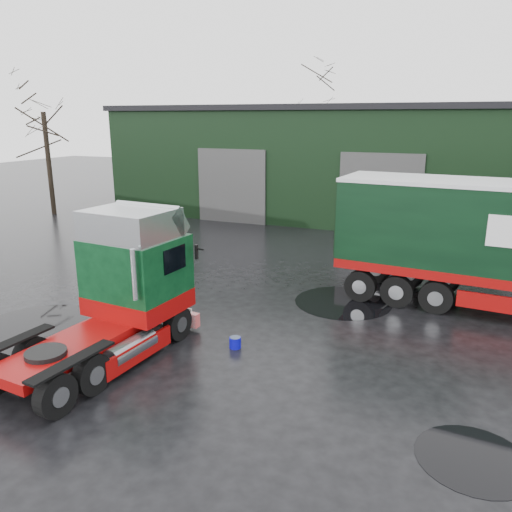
{
  "coord_description": "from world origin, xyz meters",
  "views": [
    {
      "loc": [
        5.82,
        -10.73,
        5.63
      ],
      "look_at": [
        0.35,
        2.3,
        1.7
      ],
      "focal_mm": 35.0,
      "sensor_mm": 36.0,
      "label": 1
    }
  ],
  "objects_px": {
    "tree_left": "(46,142)",
    "warehouse": "(398,161)",
    "tree_back_a": "(315,129)",
    "hero_tractor": "(91,293)",
    "wash_bucket": "(235,343)"
  },
  "relations": [
    {
      "from": "warehouse",
      "to": "tree_back_a",
      "type": "bearing_deg",
      "value": 128.66
    },
    {
      "from": "hero_tractor",
      "to": "wash_bucket",
      "type": "distance_m",
      "value": 3.72
    },
    {
      "from": "tree_left",
      "to": "warehouse",
      "type": "bearing_deg",
      "value": 22.83
    },
    {
      "from": "warehouse",
      "to": "tree_back_a",
      "type": "height_order",
      "value": "tree_back_a"
    },
    {
      "from": "warehouse",
      "to": "hero_tractor",
      "type": "height_order",
      "value": "warehouse"
    },
    {
      "from": "hero_tractor",
      "to": "warehouse",
      "type": "bearing_deg",
      "value": 85.18
    },
    {
      "from": "warehouse",
      "to": "hero_tractor",
      "type": "bearing_deg",
      "value": -99.72
    },
    {
      "from": "wash_bucket",
      "to": "tree_back_a",
      "type": "height_order",
      "value": "tree_back_a"
    },
    {
      "from": "hero_tractor",
      "to": "wash_bucket",
      "type": "relative_size",
      "value": 19.05
    },
    {
      "from": "tree_back_a",
      "to": "tree_left",
      "type": "bearing_deg",
      "value": -121.43
    },
    {
      "from": "warehouse",
      "to": "tree_left",
      "type": "height_order",
      "value": "tree_left"
    },
    {
      "from": "tree_left",
      "to": "tree_back_a",
      "type": "xyz_separation_m",
      "value": [
        11.0,
        18.0,
        0.5
      ]
    },
    {
      "from": "warehouse",
      "to": "tree_back_a",
      "type": "relative_size",
      "value": 3.41
    },
    {
      "from": "warehouse",
      "to": "wash_bucket",
      "type": "distance_m",
      "value": 20.53
    },
    {
      "from": "warehouse",
      "to": "wash_bucket",
      "type": "relative_size",
      "value": 109.1
    }
  ]
}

